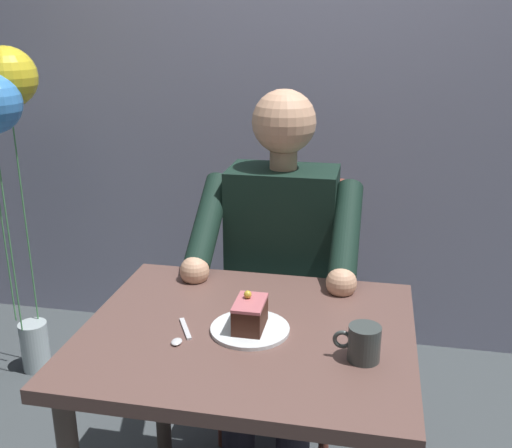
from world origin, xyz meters
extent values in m
cube|color=#9B9AB6|center=(0.00, -1.33, 1.50)|extent=(6.40, 0.12, 3.00)
cube|color=brown|center=(0.00, 0.00, 0.69)|extent=(0.84, 0.71, 0.04)
cylinder|color=brown|center=(-0.36, -0.30, 0.35)|extent=(0.05, 0.05, 0.69)
cylinder|color=brown|center=(0.36, -0.30, 0.35)|extent=(0.05, 0.05, 0.69)
cube|color=brown|center=(0.00, -0.59, 0.44)|extent=(0.42, 0.42, 0.04)
cube|color=brown|center=(0.00, -0.78, 0.69)|extent=(0.38, 0.04, 0.45)
cylinder|color=brown|center=(-0.18, -0.41, 0.22)|extent=(0.04, 0.04, 0.44)
cylinder|color=brown|center=(0.18, -0.41, 0.22)|extent=(0.04, 0.04, 0.44)
cylinder|color=brown|center=(-0.18, -0.77, 0.22)|extent=(0.04, 0.04, 0.44)
cylinder|color=brown|center=(0.18, -0.77, 0.22)|extent=(0.04, 0.04, 0.44)
cube|color=black|center=(0.00, -0.57, 0.73)|extent=(0.36, 0.22, 0.53)
sphere|color=#DFA884|center=(0.00, -0.57, 1.15)|extent=(0.21, 0.21, 0.21)
cylinder|color=#DFA884|center=(0.00, -0.57, 1.02)|extent=(0.09, 0.09, 0.06)
cylinder|color=black|center=(-0.22, -0.43, 0.84)|extent=(0.08, 0.33, 0.26)
sphere|color=#DFA884|center=(-0.22, -0.27, 0.74)|extent=(0.09, 0.09, 0.09)
cylinder|color=black|center=(0.22, -0.43, 0.84)|extent=(0.08, 0.33, 0.26)
sphere|color=#DFA884|center=(0.22, -0.27, 0.74)|extent=(0.09, 0.09, 0.09)
cylinder|color=#292633|center=(-0.09, -0.45, 0.44)|extent=(0.13, 0.38, 0.14)
cylinder|color=#292633|center=(0.09, -0.45, 0.44)|extent=(0.13, 0.38, 0.14)
cylinder|color=#292633|center=(-0.09, -0.27, 0.21)|extent=(0.11, 0.11, 0.42)
cylinder|color=#292633|center=(0.09, -0.27, 0.21)|extent=(0.11, 0.11, 0.42)
cylinder|color=white|center=(-0.01, 0.01, 0.71)|extent=(0.20, 0.20, 0.01)
cube|color=#3D1E14|center=(-0.01, 0.01, 0.75)|extent=(0.07, 0.11, 0.07)
cube|color=#C7666E|center=(-0.01, 0.01, 0.79)|extent=(0.07, 0.12, 0.01)
sphere|color=gold|center=(0.00, -0.01, 0.80)|extent=(0.02, 0.02, 0.02)
cylinder|color=#39413F|center=(-0.30, 0.09, 0.75)|extent=(0.08, 0.08, 0.09)
torus|color=#39413F|center=(-0.25, 0.09, 0.76)|extent=(0.05, 0.01, 0.05)
cylinder|color=black|center=(-0.30, 0.09, 0.79)|extent=(0.07, 0.07, 0.01)
cube|color=silver|center=(0.15, 0.04, 0.71)|extent=(0.06, 0.10, 0.01)
ellipsoid|color=silver|center=(0.15, 0.11, 0.71)|extent=(0.03, 0.04, 0.01)
cylinder|color=#B2C1C6|center=(1.10, -0.73, 0.11)|extent=(0.12, 0.12, 0.22)
sphere|color=yellow|center=(1.10, -0.78, 1.25)|extent=(0.23, 0.23, 0.23)
cylinder|color=#4C9956|center=(1.10, -0.78, 0.68)|extent=(0.01, 0.01, 0.91)
cylinder|color=#4C9956|center=(1.11, -0.67, 0.63)|extent=(0.01, 0.01, 0.83)
cylinder|color=#4C9956|center=(1.19, -0.75, 0.67)|extent=(0.01, 0.01, 0.90)
camera|label=1|loc=(-0.29, 1.34, 1.46)|focal=42.40mm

